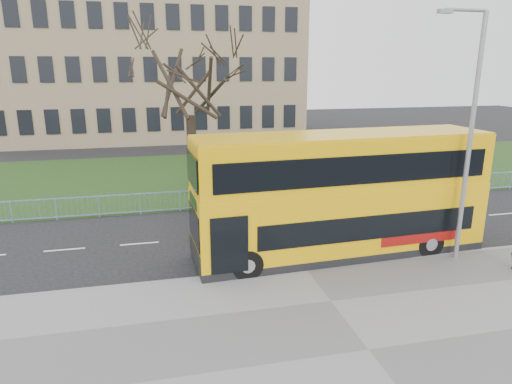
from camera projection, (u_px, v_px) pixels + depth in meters
ground at (292, 254)px, 18.31m from camera, size 120.00×120.00×0.00m
pavement at (368, 352)px, 11.96m from camera, size 80.00×10.50×0.12m
kerb at (304, 268)px, 16.84m from camera, size 80.00×0.20×0.14m
grass_verge at (231, 174)px, 31.74m from camera, size 80.00×15.40×0.08m
guard_railing at (256, 197)px, 24.37m from camera, size 40.00×0.12×1.10m
bare_tree at (190, 100)px, 25.61m from camera, size 7.52×7.52×10.75m
civic_building at (150, 69)px, 48.26m from camera, size 30.00×15.00×14.00m
yellow_bus at (341, 192)px, 17.62m from camera, size 11.55×3.27×4.79m
street_lamp at (468, 130)px, 16.35m from camera, size 1.91×0.21×9.02m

